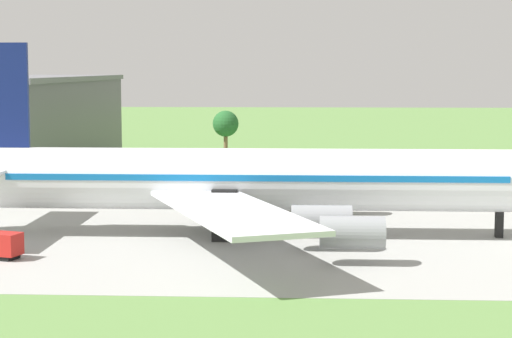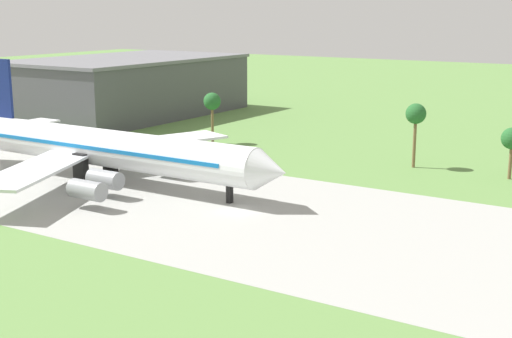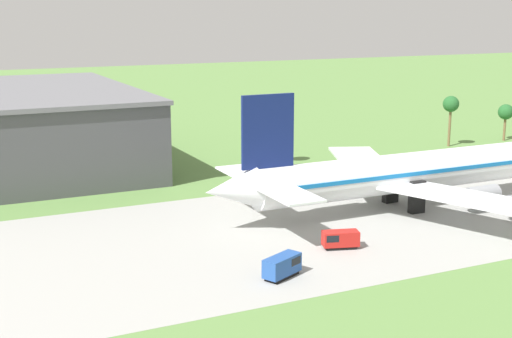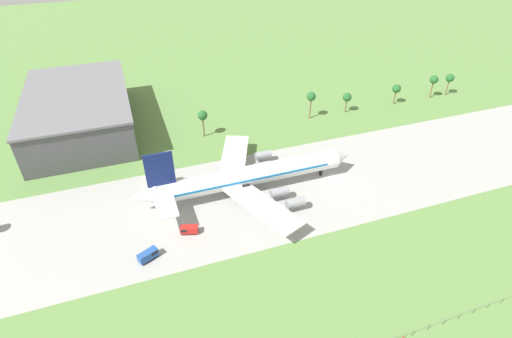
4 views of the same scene
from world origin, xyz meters
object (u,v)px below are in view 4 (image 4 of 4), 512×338
Objects in this scene: catering_van at (149,255)px; terminal_building at (80,111)px; jet_airliner at (248,176)px; baggage_tug at (189,230)px; no_stopping_sign at (403,338)px.

terminal_building is (-15.43, 76.52, 6.19)m from catering_van.
baggage_tug is (-20.93, -12.36, -4.28)m from jet_airliner.
no_stopping_sign is at bearing -52.74° from baggage_tug.
no_stopping_sign is (34.91, -45.89, -0.20)m from baggage_tug.
catering_van is at bearing 139.07° from no_stopping_sign.
catering_van is 78.31m from terminal_building.
baggage_tug is 75.83m from terminal_building.
catering_van is (-32.21, -18.19, -4.15)m from jet_airliner.
catering_van is 61.14m from no_stopping_sign.
no_stopping_sign is (13.98, -58.25, -4.48)m from jet_airliner.
no_stopping_sign is 132.02m from terminal_building.
baggage_tug is at bearing 127.26° from no_stopping_sign.
baggage_tug is 12.70m from catering_van.
catering_van reaches higher than no_stopping_sign.
terminal_building is at bearing 110.70° from baggage_tug.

